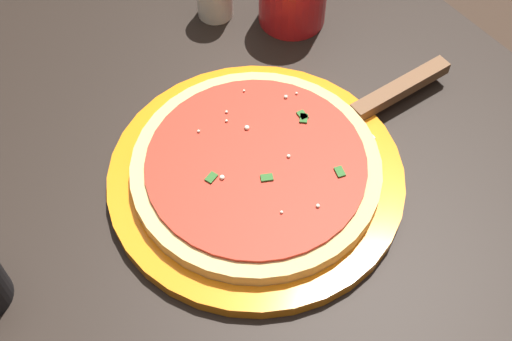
{
  "coord_description": "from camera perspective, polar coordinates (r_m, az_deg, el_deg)",
  "views": [
    {
      "loc": [
        -0.38,
        0.21,
        1.33
      ],
      "look_at": [
        -0.06,
        -0.03,
        0.77
      ],
      "focal_mm": 47.82,
      "sensor_mm": 36.0,
      "label": 1
    }
  ],
  "objects": [
    {
      "name": "restaurant_table",
      "position": [
        0.85,
        -3.77,
        -4.82
      ],
      "size": [
        0.99,
        0.76,
        0.75
      ],
      "color": "black",
      "rests_on": "ground_plane"
    },
    {
      "name": "pizza",
      "position": [
        0.68,
        0.0,
        0.23
      ],
      "size": [
        0.25,
        0.25,
        0.02
      ],
      "color": "#DBB26B",
      "rests_on": "serving_plate"
    },
    {
      "name": "serving_plate",
      "position": [
        0.7,
        -0.0,
        -0.6
      ],
      "size": [
        0.3,
        0.3,
        0.01
      ],
      "primitive_type": "cylinder",
      "color": "orange",
      "rests_on": "restaurant_table"
    },
    {
      "name": "pizza_server",
      "position": [
        0.75,
        9.7,
        5.4
      ],
      "size": [
        0.07,
        0.22,
        0.01
      ],
      "color": "silver",
      "rests_on": "serving_plate"
    }
  ]
}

